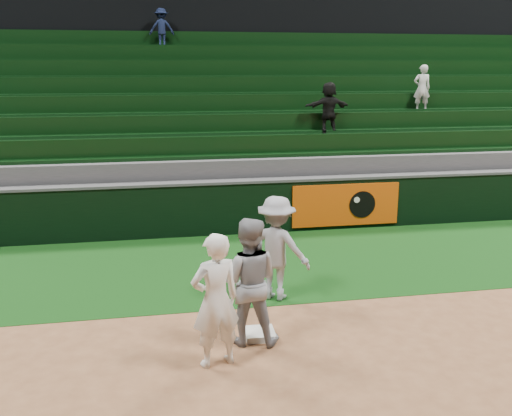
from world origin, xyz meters
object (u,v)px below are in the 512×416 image
(first_baseman, at_px, (215,300))
(baserunner, at_px, (248,281))
(first_base, at_px, (260,334))
(base_coach, at_px, (276,248))

(first_baseman, xyz_separation_m, baserunner, (0.51, 0.56, 0.01))
(first_base, relative_size, first_baseman, 0.24)
(base_coach, bearing_deg, first_baseman, 89.15)
(first_base, distance_m, base_coach, 1.67)
(first_base, height_order, base_coach, base_coach)
(base_coach, bearing_deg, baserunner, 94.32)
(baserunner, bearing_deg, base_coach, -102.59)
(baserunner, distance_m, base_coach, 1.61)
(first_base, relative_size, baserunner, 0.23)
(first_baseman, height_order, baserunner, baserunner)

